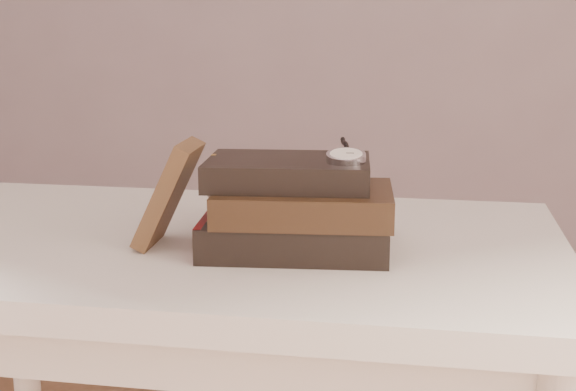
# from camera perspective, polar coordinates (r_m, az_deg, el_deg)

# --- Properties ---
(table) EXTENTS (1.00, 0.60, 0.75)m
(table) POSITION_cam_1_polar(r_m,az_deg,el_deg) (1.18, -5.36, -7.26)
(table) COLOR silver
(table) RESTS_ON ground
(book_stack) EXTENTS (0.27, 0.19, 0.12)m
(book_stack) POSITION_cam_1_polar(r_m,az_deg,el_deg) (1.06, 0.61, -0.93)
(book_stack) COLOR black
(book_stack) RESTS_ON table
(journal) EXTENTS (0.09, 0.10, 0.15)m
(journal) POSITION_cam_1_polar(r_m,az_deg,el_deg) (1.09, -8.57, 0.13)
(journal) COLOR #3C2717
(journal) RESTS_ON table
(pocket_watch) EXTENTS (0.06, 0.15, 0.02)m
(pocket_watch) POSITION_cam_1_polar(r_m,az_deg,el_deg) (1.04, 4.18, 2.90)
(pocket_watch) COLOR silver
(pocket_watch) RESTS_ON book_stack
(eyeglasses) EXTENTS (0.11, 0.13, 0.05)m
(eyeglasses) POSITION_cam_1_polar(r_m,az_deg,el_deg) (1.15, -3.50, 0.74)
(eyeglasses) COLOR silver
(eyeglasses) RESTS_ON book_stack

